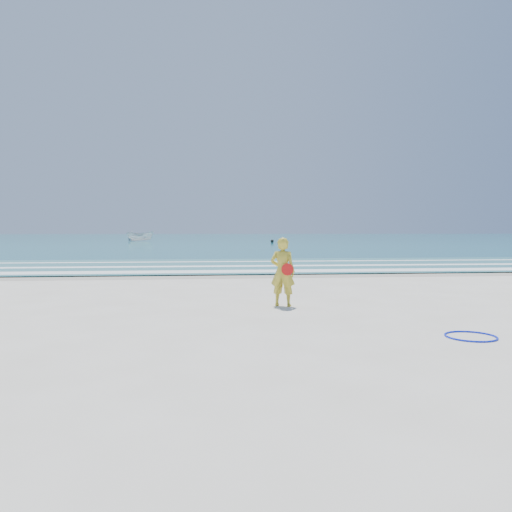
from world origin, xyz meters
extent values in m
plane|color=silver|center=(0.00, 0.00, 0.00)|extent=(400.00, 400.00, 0.00)
cube|color=#B2A893|center=(0.00, 9.00, 0.00)|extent=(400.00, 2.40, 0.00)
cube|color=#19727F|center=(0.00, 105.00, 0.02)|extent=(400.00, 190.00, 0.04)
cube|color=#59B7AD|center=(0.00, 14.00, 0.04)|extent=(400.00, 10.00, 0.01)
cube|color=white|center=(0.00, 10.30, 0.05)|extent=(400.00, 1.40, 0.01)
cube|color=white|center=(0.00, 13.20, 0.05)|extent=(400.00, 0.90, 0.01)
cube|color=white|center=(0.00, 16.50, 0.05)|extent=(400.00, 0.60, 0.01)
torus|color=#0C20DF|center=(3.31, -2.22, 0.01)|extent=(0.95, 0.95, 0.03)
imported|color=silver|center=(-10.50, 66.27, 0.81)|extent=(4.15, 1.96, 1.55)
sphere|color=black|center=(7.88, 54.98, 0.26)|extent=(0.43, 0.43, 0.43)
imported|color=gold|center=(0.81, 1.35, 0.78)|extent=(0.67, 0.56, 1.56)
cylinder|color=red|center=(0.89, 1.17, 0.85)|extent=(0.27, 0.08, 0.27)
camera|label=1|loc=(-0.94, -9.76, 1.72)|focal=35.00mm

